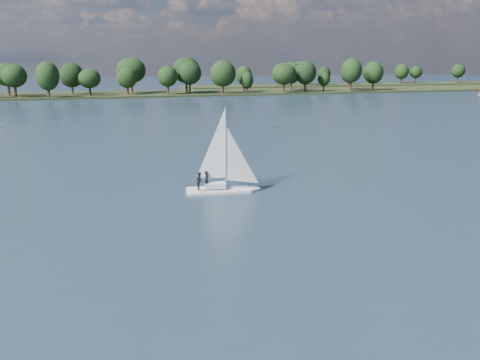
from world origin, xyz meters
name	(u,v)px	position (x,y,z in m)	size (l,w,h in m)	color
ground	(110,129)	(0.00, 100.00, 0.00)	(700.00, 700.00, 0.00)	#233342
far_shore	(90,96)	(0.00, 212.00, 0.00)	(660.00, 40.00, 1.50)	black
far_shore_back	(375,85)	(160.00, 260.00, 0.00)	(220.00, 30.00, 1.40)	black
sailboat	(219,168)	(7.55, 40.71, 2.74)	(7.66, 2.95, 9.82)	silver
treeline	(61,76)	(-10.38, 208.47, 8.07)	(562.84, 73.27, 18.26)	black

